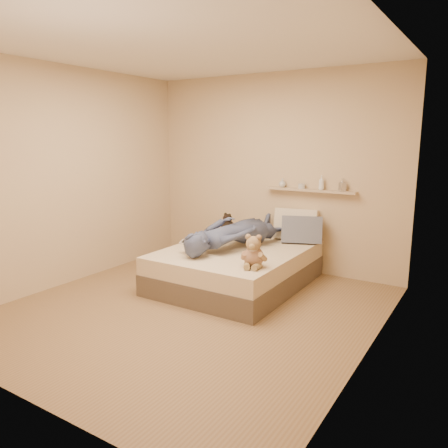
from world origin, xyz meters
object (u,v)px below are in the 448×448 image
Objects in this scene: bed at (236,267)px; game_console at (185,242)px; teddy_bear at (253,254)px; person at (236,232)px; pillow_grey at (302,230)px; wall_shelf at (310,190)px; pillow_cream at (296,224)px; dark_plush at (228,225)px.

bed is 11.33× the size of game_console.
teddy_bear is at bearing -46.44° from bed.
person is at bearing 126.00° from bed.
pillow_grey is 0.53m from wall_shelf.
pillow_grey is at bearing -45.02° from pillow_cream.
wall_shelf is (0.55, 0.91, 0.88)m from bed.
teddy_bear reaches higher than game_console.
pillow_grey reaches higher than bed.
wall_shelf is at bearing 89.82° from pillow_grey.
bed is 1.38m from wall_shelf.
pillow_grey is (0.01, 1.25, 0.03)m from teddy_bear.
pillow_grey is at bearing -90.18° from wall_shelf.
teddy_bear is at bearing -90.64° from pillow_grey.
bed is 1.02m from pillow_cream.
bed is at bearing 54.73° from game_console.
teddy_bear is 0.86m from person.
pillow_cream is 0.20m from pillow_grey.
dark_plush is at bearing -168.22° from pillow_cream.
dark_plush is 0.25× the size of wall_shelf.
bed is 0.74m from game_console.
teddy_bear is 1.25m from pillow_grey.
pillow_grey is 0.42× the size of wall_shelf.
game_console is 0.91m from teddy_bear.
pillow_cream reaches higher than game_console.
wall_shelf reaches higher than pillow_grey.
pillow_grey reaches higher than teddy_bear.
bed is 3.80× the size of pillow_grey.
pillow_cream is at bearing 11.78° from dark_plush.
teddy_bear is at bearing -2.55° from game_console.
game_console is 1.78m from wall_shelf.
pillow_grey is at bearing 2.84° from dark_plush.
dark_plush is at bearing -165.68° from wall_shelf.
game_console is (-0.37, -0.52, 0.36)m from bed.
pillow_grey is 0.31× the size of person.
wall_shelf reaches higher than bed.
bed is 3.45× the size of pillow_cream.
pillow_cream is at bearing 134.98° from pillow_grey.
wall_shelf is (0.00, 0.22, 0.48)m from pillow_grey.
person is at bearing -125.26° from wall_shelf.
wall_shelf is at bearing 29.33° from pillow_cream.
pillow_cream is 1.10× the size of pillow_grey.
bed is 1.58× the size of wall_shelf.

